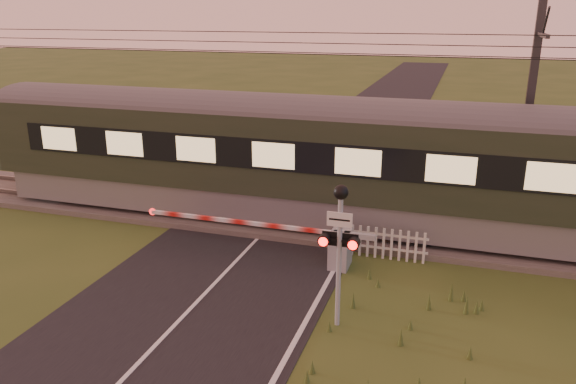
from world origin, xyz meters
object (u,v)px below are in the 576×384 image
(picket_fence, at_px, (384,243))
(crossing_signal, at_px, (340,231))
(catenary_mast, at_px, (530,105))
(boom_gate, at_px, (328,245))

(picket_fence, bearing_deg, crossing_signal, -96.69)
(crossing_signal, distance_m, picket_fence, 4.27)
(crossing_signal, bearing_deg, catenary_mast, 62.30)
(picket_fence, bearing_deg, catenary_mast, 47.84)
(boom_gate, distance_m, crossing_signal, 3.53)
(picket_fence, xyz_separation_m, catenary_mast, (3.74, 4.13, 3.47))
(boom_gate, relative_size, crossing_signal, 2.08)
(crossing_signal, xyz_separation_m, catenary_mast, (4.19, 7.98, 1.67))
(boom_gate, xyz_separation_m, crossing_signal, (0.94, -2.96, 1.66))
(picket_fence, distance_m, catenary_mast, 6.56)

